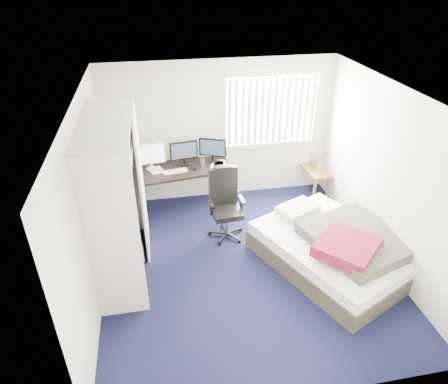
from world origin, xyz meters
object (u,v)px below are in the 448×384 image
object	(u,v)px
desk	(183,166)
office_chair	(225,210)
bed	(336,248)
nightstand	(314,172)

from	to	relation	value
desk	office_chair	distance (m)	1.15
office_chair	bed	xyz separation A→B (m)	(1.42, -1.05, -0.15)
desk	bed	xyz separation A→B (m)	(1.98, -1.98, -0.53)
office_chair	nightstand	distance (m)	2.15
desk	office_chair	size ratio (longest dim) A/B	1.47
nightstand	bed	world-z (taller)	bed
office_chair	nightstand	xyz separation A→B (m)	(1.89, 1.02, -0.02)
office_chair	nightstand	size ratio (longest dim) A/B	1.56
desk	office_chair	xyz separation A→B (m)	(0.56, -0.93, -0.37)
desk	office_chair	world-z (taller)	desk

